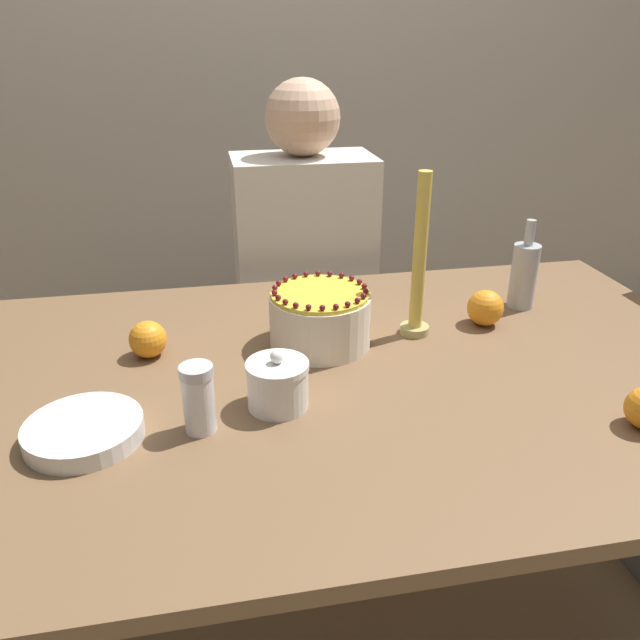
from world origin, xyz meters
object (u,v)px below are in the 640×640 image
Objects in this scene: sugar_bowl at (278,384)px; candle at (419,269)px; person_man_blue_shirt at (305,321)px; sugar_shaker at (198,398)px; bottle at (524,274)px; cake at (320,318)px.

candle is (0.33, 0.24, 0.11)m from sugar_bowl.
candle is 0.28× the size of person_man_blue_shirt.
sugar_bowl is at bearing -144.76° from candle.
person_man_blue_shirt is at bearing 69.56° from sugar_shaker.
bottle reaches higher than sugar_bowl.
sugar_bowl is 0.87m from person_man_blue_shirt.
sugar_shaker is 0.34× the size of candle.
candle reaches higher than bottle.
bottle is (0.30, 0.09, -0.07)m from candle.
cake is 1.92× the size of sugar_bowl.
candle is (0.21, 0.01, 0.09)m from cake.
bottle is at bearing 17.41° from candle.
person_man_blue_shirt reaches higher than sugar_shaker.
cake is 0.52m from bottle.
person_man_blue_shirt reaches higher than cake.
person_man_blue_shirt is (-0.15, 0.57, -0.37)m from candle.
cake is 0.17× the size of person_man_blue_shirt.
candle reaches higher than sugar_shaker.
person_man_blue_shirt is (0.18, 0.80, -0.26)m from sugar_bowl.
sugar_bowl is 0.31× the size of candle.
candle reaches higher than cake.
candle is 0.32m from bottle.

